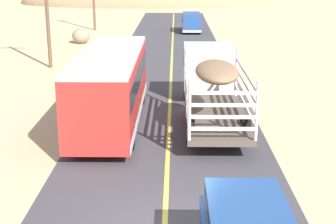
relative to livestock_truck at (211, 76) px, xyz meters
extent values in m
cube|color=silver|center=(0.00, 2.16, 0.03)|extent=(2.50, 2.20, 2.20)
cube|color=#192333|center=(0.00, 2.16, 0.48)|extent=(2.53, 1.54, 0.70)
cube|color=brown|center=(0.00, -3.24, -1.07)|extent=(2.50, 6.40, 0.24)
cylinder|color=silver|center=(-1.19, -0.10, 0.15)|extent=(0.12, 0.12, 2.20)
cylinder|color=silver|center=(1.19, -0.10, 0.15)|extent=(0.12, 0.12, 2.20)
cylinder|color=silver|center=(-1.19, -6.38, 0.15)|extent=(0.12, 0.12, 2.20)
cylinder|color=silver|center=(1.19, -6.38, 0.15)|extent=(0.12, 0.12, 2.20)
cube|color=silver|center=(-1.21, -3.24, -0.51)|extent=(0.08, 6.30, 0.12)
cube|color=silver|center=(1.21, -3.24, -0.51)|extent=(0.08, 6.30, 0.12)
cube|color=silver|center=(0.00, -6.40, -0.51)|extent=(2.40, 0.08, 0.12)
cube|color=silver|center=(-1.21, -3.24, -0.07)|extent=(0.08, 6.30, 0.12)
cube|color=silver|center=(1.21, -3.24, -0.07)|extent=(0.08, 6.30, 0.12)
cube|color=silver|center=(0.00, -6.40, -0.07)|extent=(2.40, 0.08, 0.12)
cube|color=silver|center=(-1.21, -3.24, 0.37)|extent=(0.08, 6.30, 0.12)
cube|color=silver|center=(1.21, -3.24, 0.37)|extent=(0.08, 6.30, 0.12)
cube|color=silver|center=(0.00, -6.40, 0.37)|extent=(2.40, 0.08, 0.12)
cube|color=silver|center=(-1.21, -3.24, 0.81)|extent=(0.08, 6.30, 0.12)
cube|color=silver|center=(1.21, -3.24, 0.81)|extent=(0.08, 6.30, 0.12)
cube|color=silver|center=(0.00, -6.40, 0.81)|extent=(2.40, 0.08, 0.12)
ellipsoid|color=#8C6B4C|center=(0.00, -3.24, 0.90)|extent=(1.75, 3.84, 0.70)
cylinder|color=black|center=(-1.09, 2.16, -1.22)|extent=(0.32, 1.10, 1.10)
cylinder|color=black|center=(1.09, 2.16, -1.22)|extent=(0.32, 1.10, 1.10)
cylinder|color=black|center=(-1.09, -4.52, -1.22)|extent=(0.32, 1.10, 1.10)
cylinder|color=black|center=(1.09, -4.52, -1.22)|extent=(0.32, 1.10, 1.10)
cube|color=red|center=(-4.53, -1.89, -0.07)|extent=(2.50, 10.00, 2.70)
cube|color=white|center=(-4.53, -1.89, 1.36)|extent=(2.45, 9.80, 0.16)
cube|color=#192333|center=(-4.53, -1.89, 0.40)|extent=(2.54, 9.20, 0.80)
cube|color=silver|center=(-4.53, -1.89, -1.22)|extent=(2.53, 9.80, 0.36)
cylinder|color=black|center=(-5.63, 1.36, -1.27)|extent=(0.30, 1.00, 1.00)
cylinder|color=black|center=(-3.43, 1.36, -1.27)|extent=(0.30, 1.00, 1.00)
cylinder|color=black|center=(-5.63, -5.14, -1.27)|extent=(0.30, 1.00, 1.00)
cylinder|color=black|center=(-3.43, -5.14, -1.27)|extent=(0.30, 1.00, 1.00)
cube|color=#264C8C|center=(-0.07, 28.62, -1.09)|extent=(1.90, 4.60, 0.90)
cube|color=#264C8C|center=(-0.07, 28.47, -0.24)|extent=(1.75, 3.59, 0.80)
cube|color=#192333|center=(-0.07, 28.47, -0.22)|extent=(1.79, 3.22, 0.44)
cube|color=silver|center=(-0.07, 26.40, -1.42)|extent=(1.86, 0.20, 0.24)
cube|color=red|center=(-0.90, 26.34, -0.91)|extent=(0.16, 0.06, 0.14)
cube|color=red|center=(0.76, 26.34, -0.91)|extent=(0.16, 0.06, 0.14)
cylinder|color=black|center=(-0.89, 30.05, -1.39)|extent=(0.26, 0.76, 0.76)
cylinder|color=black|center=(0.75, 30.05, -1.39)|extent=(0.26, 0.76, 0.76)
cylinder|color=black|center=(-0.89, 27.19, -1.39)|extent=(0.26, 0.76, 0.76)
cylinder|color=black|center=(0.75, 27.19, -1.39)|extent=(0.26, 0.76, 0.76)
cylinder|color=brown|center=(-10.27, 10.42, 2.37)|extent=(0.24, 0.24, 8.32)
ellipsoid|color=gray|center=(-10.10, 21.07, -1.13)|extent=(1.54, 1.56, 1.32)
ellipsoid|color=#997C5A|center=(-6.68, 66.09, -1.79)|extent=(44.03, 22.70, 9.32)
camera|label=1|loc=(-1.69, -23.36, 5.21)|focal=53.65mm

